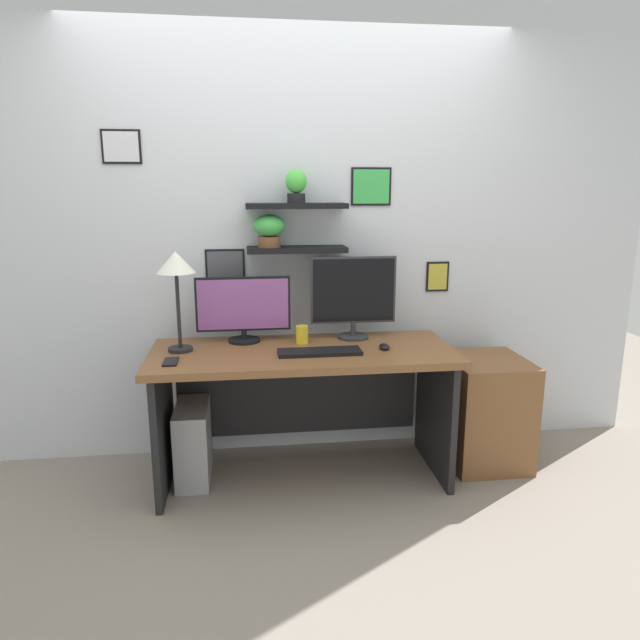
{
  "coord_description": "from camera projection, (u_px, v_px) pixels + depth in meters",
  "views": [
    {
      "loc": [
        -0.29,
        -2.97,
        1.6
      ],
      "look_at": [
        0.1,
        0.05,
        0.9
      ],
      "focal_mm": 32.2,
      "sensor_mm": 36.0,
      "label": 1
    }
  ],
  "objects": [
    {
      "name": "computer_mouse",
      "position": [
        384.0,
        347.0,
        3.11
      ],
      "size": [
        0.06,
        0.09,
        0.03
      ],
      "primitive_type": "ellipsoid",
      "color": "black",
      "rests_on": "desk"
    },
    {
      "name": "monitor_left",
      "position": [
        243.0,
        308.0,
        3.23
      ],
      "size": [
        0.53,
        0.18,
        0.37
      ],
      "color": "black",
      "rests_on": "desk"
    },
    {
      "name": "back_wall_assembly",
      "position": [
        295.0,
        232.0,
        3.39
      ],
      "size": [
        4.4,
        0.24,
        2.7
      ],
      "color": "silver",
      "rests_on": "ground"
    },
    {
      "name": "monitor_right",
      "position": [
        353.0,
        295.0,
        3.29
      ],
      "size": [
        0.49,
        0.18,
        0.47
      ],
      "color": "#2D2D33",
      "rests_on": "desk"
    },
    {
      "name": "keyboard",
      "position": [
        320.0,
        352.0,
        3.02
      ],
      "size": [
        0.44,
        0.14,
        0.02
      ],
      "primitive_type": "cube",
      "color": "black",
      "rests_on": "desk"
    },
    {
      "name": "drawer_cabinet",
      "position": [
        485.0,
        410.0,
        3.4
      ],
      "size": [
        0.44,
        0.5,
        0.63
      ],
      "primitive_type": "cube",
      "color": "brown",
      "rests_on": "ground"
    },
    {
      "name": "ground_plane",
      "position": [
        304.0,
        476.0,
        3.27
      ],
      "size": [
        8.0,
        8.0,
        0.0
      ],
      "primitive_type": "plane",
      "color": "gray"
    },
    {
      "name": "desk_lamp",
      "position": [
        176.0,
        270.0,
        2.98
      ],
      "size": [
        0.2,
        0.2,
        0.54
      ],
      "color": "black",
      "rests_on": "desk"
    },
    {
      "name": "pen_cup",
      "position": [
        302.0,
        335.0,
        3.22
      ],
      "size": [
        0.07,
        0.07,
        0.1
      ],
      "primitive_type": "cylinder",
      "color": "yellow",
      "rests_on": "desk"
    },
    {
      "name": "computer_tower_left",
      "position": [
        193.0,
        442.0,
        3.21
      ],
      "size": [
        0.18,
        0.4,
        0.43
      ],
      "primitive_type": "cube",
      "color": "#99999E",
      "rests_on": "ground"
    },
    {
      "name": "desk",
      "position": [
        302.0,
        383.0,
        3.2
      ],
      "size": [
        1.64,
        0.68,
        0.75
      ],
      "color": "brown",
      "rests_on": "ground"
    },
    {
      "name": "cell_phone",
      "position": [
        171.0,
        362.0,
        2.87
      ],
      "size": [
        0.07,
        0.14,
        0.01
      ],
      "primitive_type": "cube",
      "rotation": [
        0.0,
        0.0,
        0.0
      ],
      "color": "black",
      "rests_on": "desk"
    }
  ]
}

